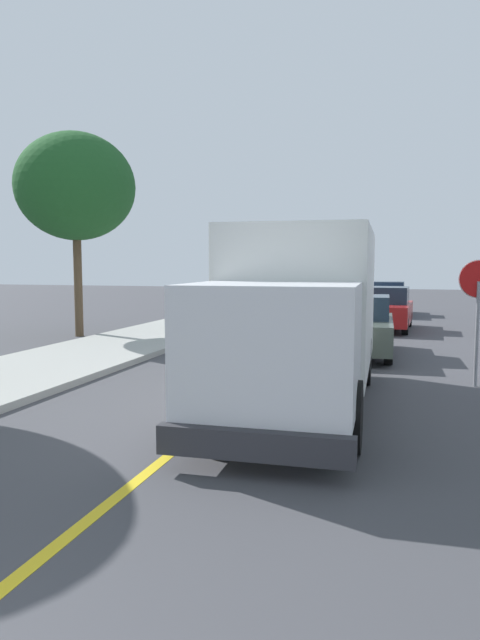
# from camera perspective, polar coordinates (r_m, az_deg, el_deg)

# --- Properties ---
(centre_line_yellow) EXTENTS (0.16, 56.00, 0.01)m
(centre_line_yellow) POSITION_cam_1_polar(r_m,az_deg,el_deg) (11.59, 0.79, -7.14)
(centre_line_yellow) COLOR gold
(centre_line_yellow) RESTS_ON ground
(box_truck) EXTENTS (2.63, 7.25, 3.20)m
(box_truck) POSITION_cam_1_polar(r_m,az_deg,el_deg) (10.42, 6.15, 1.20)
(box_truck) COLOR silver
(box_truck) RESTS_ON ground
(parked_car_near) EXTENTS (1.95, 4.46, 1.67)m
(parked_car_near) POSITION_cam_1_polar(r_m,az_deg,el_deg) (16.46, 11.81, -0.69)
(parked_car_near) COLOR #4C564C
(parked_car_near) RESTS_ON ground
(parked_car_mid) EXTENTS (2.02, 4.48, 1.67)m
(parked_car_mid) POSITION_cam_1_polar(r_m,az_deg,el_deg) (23.02, 14.37, 1.02)
(parked_car_mid) COLOR maroon
(parked_car_mid) RESTS_ON ground
(parked_car_far) EXTENTS (1.86, 4.43, 1.67)m
(parked_car_far) POSITION_cam_1_polar(r_m,az_deg,el_deg) (29.98, 14.46, 2.04)
(parked_car_far) COLOR #2D4793
(parked_car_far) RESTS_ON ground
(stop_sign) EXTENTS (0.80, 0.10, 2.65)m
(stop_sign) POSITION_cam_1_polar(r_m,az_deg,el_deg) (12.82, 22.64, 2.02)
(stop_sign) COLOR gray
(stop_sign) RESTS_ON ground
(street_tree_down_block) EXTENTS (4.11, 4.11, 7.08)m
(street_tree_down_block) POSITION_cam_1_polar(r_m,az_deg,el_deg) (21.16, -16.06, 12.60)
(street_tree_down_block) COLOR brown
(street_tree_down_block) RESTS_ON ground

